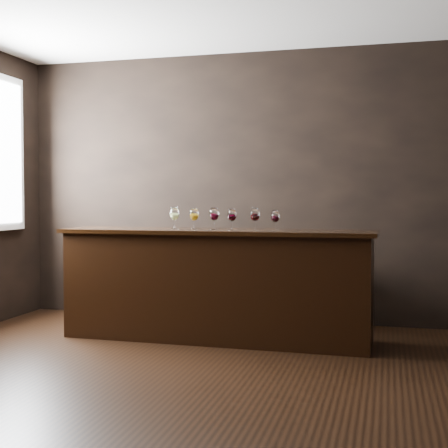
% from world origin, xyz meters
% --- Properties ---
extents(ground, '(5.00, 5.00, 0.00)m').
position_xyz_m(ground, '(0.00, 0.00, 0.00)').
color(ground, black).
rests_on(ground, ground).
extents(room_shell, '(5.02, 4.52, 2.81)m').
position_xyz_m(room_shell, '(-0.23, 0.11, 1.81)').
color(room_shell, black).
rests_on(room_shell, ground).
extents(bar_counter, '(2.76, 0.64, 0.96)m').
position_xyz_m(bar_counter, '(-0.11, 1.27, 0.48)').
color(bar_counter, black).
rests_on(bar_counter, ground).
extents(bar_top, '(2.85, 0.71, 0.04)m').
position_xyz_m(bar_top, '(-0.11, 1.27, 0.98)').
color(bar_top, black).
rests_on(bar_top, bar_counter).
extents(back_bar_shelf, '(2.26, 0.40, 0.81)m').
position_xyz_m(back_bar_shelf, '(-0.67, 2.03, 0.41)').
color(back_bar_shelf, black).
rests_on(back_bar_shelf, ground).
extents(glass_white, '(0.09, 0.09, 0.20)m').
position_xyz_m(glass_white, '(-0.51, 1.28, 1.14)').
color(glass_white, white).
rests_on(glass_white, bar_top).
extents(glass_amber, '(0.08, 0.08, 0.19)m').
position_xyz_m(glass_amber, '(-0.33, 1.29, 1.13)').
color(glass_amber, white).
rests_on(glass_amber, bar_top).
extents(glass_red_a, '(0.08, 0.08, 0.20)m').
position_xyz_m(glass_red_a, '(-0.14, 1.28, 1.13)').
color(glass_red_a, white).
rests_on(glass_red_a, bar_top).
extents(glass_red_b, '(0.08, 0.08, 0.19)m').
position_xyz_m(glass_red_b, '(0.04, 1.23, 1.13)').
color(glass_red_b, white).
rests_on(glass_red_b, bar_top).
extents(glass_red_c, '(0.08, 0.08, 0.20)m').
position_xyz_m(glass_red_c, '(0.25, 1.25, 1.13)').
color(glass_red_c, white).
rests_on(glass_red_c, bar_top).
extents(glass_red_d, '(0.08, 0.08, 0.18)m').
position_xyz_m(glass_red_d, '(0.43, 1.25, 1.12)').
color(glass_red_d, white).
rests_on(glass_red_d, bar_top).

